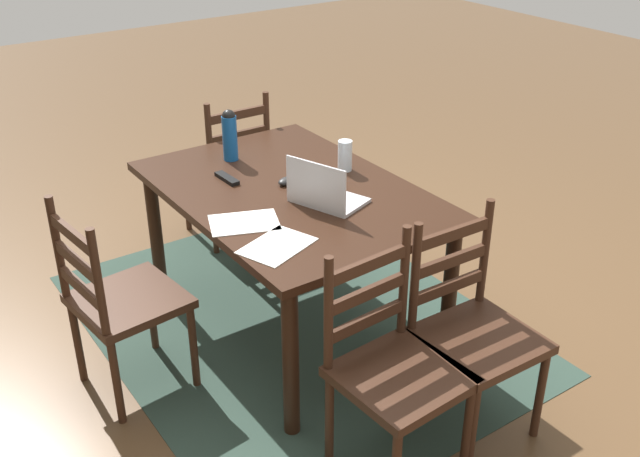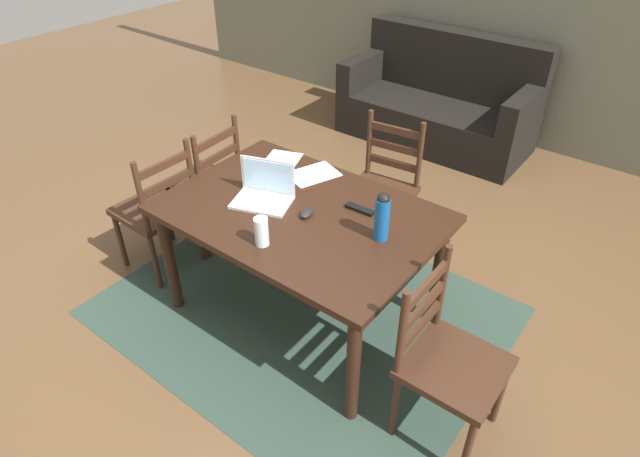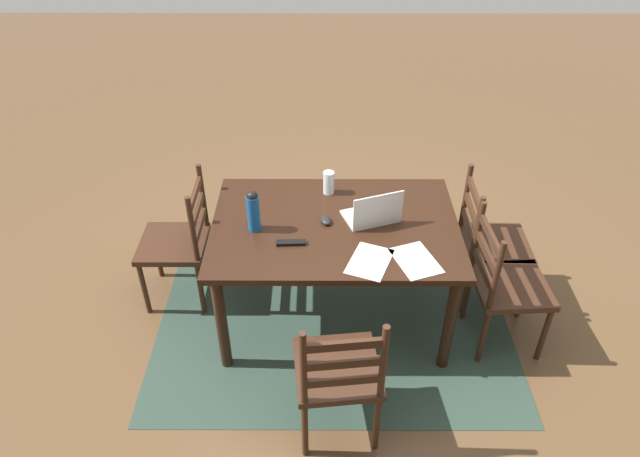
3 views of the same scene
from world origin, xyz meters
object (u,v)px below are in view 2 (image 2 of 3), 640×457
at_px(computer_mouse, 306,213).
at_px(dining_table, 300,224).
at_px(chair_left_far, 205,183).
at_px(water_bottle, 382,216).
at_px(couch, 439,105).
at_px(laptop, 264,190).
at_px(tv_remote, 360,209).
at_px(chair_far_head, 382,190).
at_px(chair_right_near, 447,362).
at_px(chair_left_near, 158,210).
at_px(drinking_glass, 261,232).

bearing_deg(computer_mouse, dining_table, 151.60).
height_order(chair_left_far, water_bottle, water_bottle).
bearing_deg(water_bottle, couch, 109.98).
distance_m(laptop, tv_remote, 0.55).
relative_size(chair_far_head, chair_left_far, 1.00).
distance_m(chair_left_far, laptop, 0.92).
distance_m(chair_right_near, computer_mouse, 1.06).
bearing_deg(laptop, dining_table, 7.09).
xyz_separation_m(couch, water_bottle, (0.97, -2.66, 0.55)).
relative_size(chair_left_near, tv_remote, 5.59).
height_order(dining_table, tv_remote, tv_remote).
distance_m(dining_table, water_bottle, 0.54).
bearing_deg(chair_right_near, chair_left_far, 168.68).
xyz_separation_m(chair_far_head, computer_mouse, (0.06, -0.91, 0.32)).
distance_m(couch, laptop, 2.80).
relative_size(chair_far_head, chair_left_near, 1.00).
distance_m(chair_far_head, couch, 1.89).
bearing_deg(water_bottle, drinking_glass, -137.93).
relative_size(drinking_glass, computer_mouse, 1.56).
xyz_separation_m(dining_table, chair_right_near, (1.04, -0.21, -0.22)).
distance_m(dining_table, computer_mouse, 0.12).
relative_size(laptop, tv_remote, 2.21).
height_order(laptop, water_bottle, water_bottle).
distance_m(chair_right_near, tv_remote, 0.94).
height_order(chair_far_head, drinking_glass, chair_far_head).
xyz_separation_m(chair_left_near, couch, (0.56, 2.93, -0.11)).
bearing_deg(laptop, tv_remote, 24.93).
bearing_deg(chair_left_far, chair_right_near, -11.32).
bearing_deg(water_bottle, chair_left_far, 174.24).
bearing_deg(water_bottle, dining_table, -173.44).
xyz_separation_m(couch, drinking_glass, (0.52, -3.07, 0.49)).
relative_size(dining_table, drinking_glass, 9.70).
bearing_deg(tv_remote, drinking_glass, 155.53).
height_order(water_bottle, drinking_glass, water_bottle).
distance_m(chair_right_near, couch, 3.30).
bearing_deg(tv_remote, chair_left_near, 105.08).
xyz_separation_m(chair_left_near, water_bottle, (1.53, 0.26, 0.45)).
relative_size(drinking_glass, tv_remote, 0.92).
bearing_deg(drinking_glass, laptop, 130.29).
relative_size(computer_mouse, tv_remote, 0.59).
relative_size(laptop, drinking_glass, 2.42).
xyz_separation_m(chair_left_far, laptop, (0.81, -0.24, 0.37)).
bearing_deg(laptop, chair_left_near, -167.50).
height_order(chair_left_near, laptop, laptop).
xyz_separation_m(chair_left_far, chair_left_near, (0.00, -0.42, 0.00)).
height_order(water_bottle, computer_mouse, water_bottle).
xyz_separation_m(chair_left_near, laptop, (0.81, 0.18, 0.37)).
height_order(laptop, computer_mouse, laptop).
bearing_deg(chair_far_head, dining_table, -89.71).
bearing_deg(chair_left_near, chair_right_near, 0.02).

